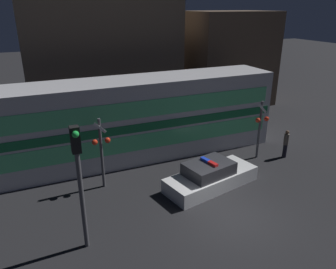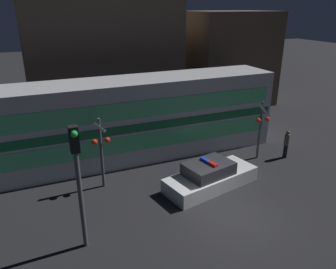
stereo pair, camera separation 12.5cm
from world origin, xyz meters
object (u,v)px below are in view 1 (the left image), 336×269
at_px(train, 131,120).
at_px(pedestrian, 286,144).
at_px(traffic_light_corner, 79,173).
at_px(police_car, 210,177).
at_px(crossing_signal_near, 260,126).

relative_size(train, pedestrian, 10.29).
height_order(pedestrian, traffic_light_corner, traffic_light_corner).
distance_m(police_car, pedestrian, 5.76).
height_order(train, police_car, train).
xyz_separation_m(police_car, traffic_light_corner, (-6.28, -1.89, 2.47)).
relative_size(police_car, pedestrian, 2.99).
xyz_separation_m(pedestrian, traffic_light_corner, (-11.91, -3.05, 2.16)).
xyz_separation_m(police_car, pedestrian, (5.63, 1.16, 0.32)).
bearing_deg(police_car, crossing_signal_near, 10.49).
xyz_separation_m(crossing_signal_near, traffic_light_corner, (-10.42, -3.60, 1.04)).
xyz_separation_m(train, crossing_signal_near, (6.56, -3.07, -0.29)).
bearing_deg(train, crossing_signal_near, -25.09).
bearing_deg(train, pedestrian, -24.19).
distance_m(train, pedestrian, 8.94).
bearing_deg(crossing_signal_near, train, 154.91).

